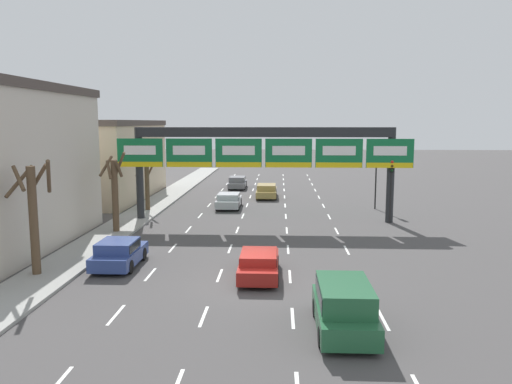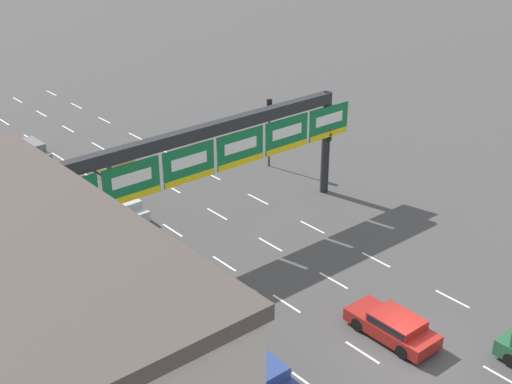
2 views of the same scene
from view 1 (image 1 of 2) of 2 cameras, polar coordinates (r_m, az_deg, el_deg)
name	(u,v)px [view 1 (image 1 of 2)]	position (r m, az deg, el deg)	size (l,w,h in m)	color
ground_plane	(254,283)	(22.74, -0.28, -10.34)	(220.00, 220.00, 0.00)	#474444
sidewalk_left	(43,278)	(25.12, -23.14, -9.04)	(2.80, 110.00, 0.15)	#999993
lane_dashes	(263,223)	(35.80, 0.83, -3.53)	(10.02, 67.00, 0.01)	white
sign_gantry	(264,148)	(35.68, 0.88, 5.01)	(21.04, 0.70, 6.80)	#232628
building_far	(87,159)	(49.89, -18.78, 3.57)	(11.52, 16.62, 7.33)	#C6B293
car_blue	(119,252)	(25.86, -15.40, -6.68)	(1.93, 3.93, 1.37)	navy
car_red	(259,263)	(23.35, 0.34, -8.12)	(1.83, 4.37, 1.24)	maroon
car_gold	(267,190)	(47.50, 1.22, 0.19)	(1.92, 4.62, 1.30)	#A88947
car_silver	(229,200)	(41.80, -3.13, -0.92)	(1.94, 4.12, 1.26)	#B7B7BC
car_grey	(237,182)	(54.14, -2.13, 1.15)	(1.83, 4.32, 1.31)	slate
suv_green	(344,304)	(17.79, 10.04, -12.54)	(1.94, 4.29, 1.71)	#235B38
traffic_light_near_gantry	(391,178)	(36.51, 15.20, 1.57)	(0.30, 0.35, 4.54)	black
traffic_light_mid_block	(376,167)	(42.16, 13.59, 2.83)	(0.30, 0.35, 4.95)	black
tree_bare_closest	(33,211)	(25.08, -24.10, -2.03)	(2.20, 1.96, 5.36)	brown
tree_bare_second	(115,190)	(33.26, -15.85, 0.24)	(1.62, 1.43, 5.12)	brown
tree_bare_third	(147,177)	(40.89, -12.34, 1.70)	(1.80, 1.32, 5.43)	brown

